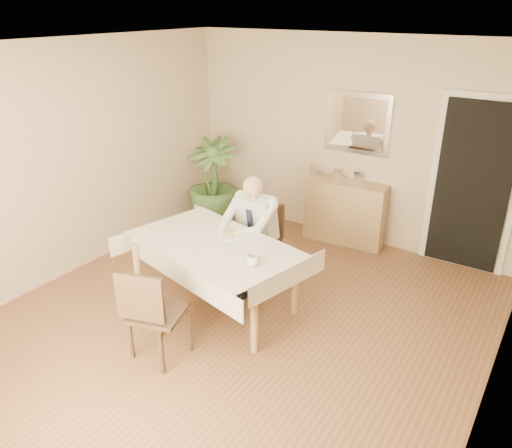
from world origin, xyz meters
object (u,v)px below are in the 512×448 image
Objects in this scene: chair_near at (151,310)px; seated_man at (248,228)px; chair_far at (262,236)px; potted_palm at (212,182)px; sideboard at (345,212)px; dining_table at (214,251)px; coffee_mug at (253,260)px.

chair_near is 1.54m from seated_man.
chair_far is 1.67m from potted_palm.
chair_near reaches higher than chair_far.
chair_far is at bearing -112.85° from sideboard.
chair_far is at bearing 103.21° from dining_table.
potted_palm is (-1.41, 1.18, -0.08)m from seated_man.
sideboard is at bearing 92.18° from dining_table.
sideboard reaches higher than dining_table.
coffee_mug is 2.41m from sideboard.
potted_palm is at bearing -171.28° from sideboard.
potted_palm is at bearing 140.10° from seated_man.
dining_table is 2.27m from sideboard.
coffee_mug is 2.77m from potted_palm.
dining_table is at bearing -96.37° from chair_far.
chair_near reaches higher than sideboard.
coffee_mug is at bearing -2.54° from dining_table.
potted_palm is (-1.98, 1.93, -0.19)m from coffee_mug.
chair_far is 6.86× the size of coffee_mug.
chair_far is at bearing -32.37° from potted_palm.
seated_man is 1.02× the size of potted_palm.
seated_man reaches higher than chair_far.
seated_man reaches higher than chair_near.
sideboard is (0.43, 1.34, -0.07)m from chair_far.
sideboard is at bearing 65.74° from chair_far.
potted_palm is at bearing 141.70° from dining_table.
chair_far reaches higher than coffee_mug.
seated_man is 1.84m from potted_palm.
potted_palm is (-1.84, -0.45, 0.20)m from sideboard.
sideboard is (0.43, 1.62, -0.28)m from seated_man.
chair_far is at bearing 73.89° from chair_near.
coffee_mug is at bearing -91.63° from sideboard.
potted_palm reaches higher than chair_far.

